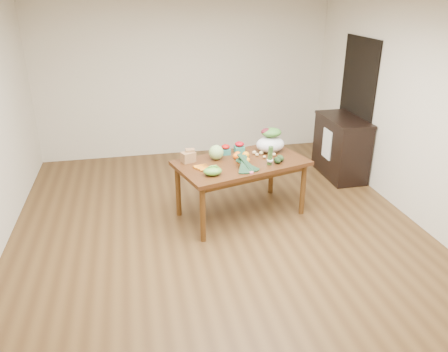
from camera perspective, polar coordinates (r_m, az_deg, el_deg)
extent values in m
plane|color=brown|center=(5.34, -0.41, -7.79)|extent=(6.00, 6.00, 0.00)
cube|color=silver|center=(7.66, -5.16, 12.70)|extent=(5.00, 0.02, 2.70)
cube|color=silver|center=(2.24, 16.12, -16.95)|extent=(5.00, 0.02, 2.70)
cube|color=silver|center=(5.80, 24.69, 7.18)|extent=(0.02, 6.00, 2.70)
cube|color=#4D2511|center=(5.65, 2.20, -1.61)|extent=(1.79, 1.30, 0.75)
cube|color=black|center=(7.17, 16.80, 8.60)|extent=(0.02, 1.00, 2.10)
cube|color=black|center=(7.07, 15.03, 3.67)|extent=(0.52, 1.02, 0.94)
cube|color=white|center=(6.90, 13.28, 4.08)|extent=(0.02, 0.28, 0.45)
sphere|color=#9AC873|center=(5.53, -1.03, 3.10)|extent=(0.19, 0.19, 0.19)
sphere|color=orange|center=(5.57, 1.54, 2.61)|extent=(0.08, 0.08, 0.08)
sphere|color=orange|center=(5.60, 1.80, 2.80)|extent=(0.09, 0.09, 0.09)
sphere|color=orange|center=(5.59, 2.86, 2.77)|extent=(0.09, 0.09, 0.09)
ellipsoid|color=#649E35|center=(5.08, -1.50, 0.64)|extent=(0.22, 0.17, 0.10)
ellipsoid|color=#CFB977|center=(5.68, 4.33, 2.80)|extent=(0.05, 0.04, 0.04)
ellipsoid|color=#D7B37C|center=(5.62, 5.30, 2.51)|extent=(0.04, 0.04, 0.04)
ellipsoid|color=tan|center=(5.74, 4.87, 3.03)|extent=(0.06, 0.05, 0.05)
ellipsoid|color=tan|center=(5.74, 3.98, 3.09)|extent=(0.06, 0.05, 0.05)
ellipsoid|color=#D6B37B|center=(5.70, 6.54, 2.82)|extent=(0.05, 0.05, 0.05)
ellipsoid|color=black|center=(5.46, 6.97, 2.05)|extent=(0.11, 0.14, 0.08)
ellipsoid|color=black|center=(5.54, 7.37, 2.34)|extent=(0.11, 0.14, 0.08)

